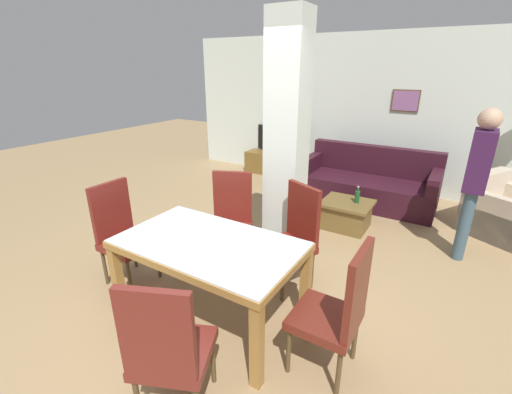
{
  "coord_description": "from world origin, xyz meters",
  "views": [
    {
      "loc": [
        1.68,
        -1.96,
        2.16
      ],
      "look_at": [
        0.0,
        0.77,
        0.92
      ],
      "focal_mm": 24.0,
      "sensor_mm": 36.0,
      "label": 1
    }
  ],
  "objects": [
    {
      "name": "ground_plane",
      "position": [
        0.0,
        0.0,
        0.0
      ],
      "size": [
        18.0,
        18.0,
        0.0
      ],
      "primitive_type": "plane",
      "color": "#9D7F55"
    },
    {
      "name": "back_wall",
      "position": [
        0.0,
        4.44,
        1.35
      ],
      "size": [
        7.2,
        0.09,
        2.7
      ],
      "color": "silver",
      "rests_on": "ground_plane"
    },
    {
      "name": "divider_pillar",
      "position": [
        0.01,
        1.39,
        1.35
      ],
      "size": [
        0.4,
        0.35,
        2.7
      ],
      "color": "silver",
      "rests_on": "ground_plane"
    },
    {
      "name": "dining_table",
      "position": [
        0.0,
        0.0,
        0.61
      ],
      "size": [
        1.56,
        0.92,
        0.77
      ],
      "color": "olive",
      "rests_on": "ground_plane"
    },
    {
      "name": "dining_chair_head_right",
      "position": [
        1.15,
        0.0,
        0.56
      ],
      "size": [
        0.46,
        0.46,
        1.07
      ],
      "rotation": [
        0.0,
        0.0,
        1.57
      ],
      "color": "#5F2116",
      "rests_on": "ground_plane"
    },
    {
      "name": "dining_chair_far_left",
      "position": [
        -0.39,
        0.86,
        0.56
      ],
      "size": [
        0.61,
        0.61,
        1.07
      ],
      "rotation": [
        0.0,
        0.0,
        -2.72
      ],
      "color": "maroon",
      "rests_on": "ground_plane"
    },
    {
      "name": "dining_chair_far_right",
      "position": [
        0.39,
        0.86,
        0.56
      ],
      "size": [
        0.61,
        0.61,
        1.07
      ],
      "rotation": [
        0.0,
        0.0,
        2.72
      ],
      "color": "maroon",
      "rests_on": "ground_plane"
    },
    {
      "name": "dining_chair_near_right",
      "position": [
        0.39,
        -0.88,
        0.56
      ],
      "size": [
        0.61,
        0.61,
        1.07
      ],
      "rotation": [
        0.0,
        0.0,
        0.41
      ],
      "color": "maroon",
      "rests_on": "ground_plane"
    },
    {
      "name": "dining_chair_head_left",
      "position": [
        -1.16,
        0.0,
        0.56
      ],
      "size": [
        0.46,
        0.46,
        1.07
      ],
      "rotation": [
        0.0,
        0.0,
        -1.57
      ],
      "color": "maroon",
      "rests_on": "ground_plane"
    },
    {
      "name": "sofa",
      "position": [
        0.45,
        3.59,
        0.3
      ],
      "size": [
        2.13,
        0.92,
        0.9
      ],
      "rotation": [
        0.0,
        0.0,
        3.14
      ],
      "color": "#32111D",
      "rests_on": "ground_plane"
    },
    {
      "name": "armchair",
      "position": [
        2.32,
        3.34,
        0.28
      ],
      "size": [
        1.16,
        1.15,
        0.81
      ],
      "rotation": [
        0.0,
        0.0,
        4.19
      ],
      "color": "#C6B39B",
      "rests_on": "ground_plane"
    },
    {
      "name": "coffee_table",
      "position": [
        0.46,
        2.45,
        0.2
      ],
      "size": [
        0.67,
        0.59,
        0.39
      ],
      "color": "brown",
      "rests_on": "ground_plane"
    },
    {
      "name": "bottle",
      "position": [
        0.57,
        2.49,
        0.48
      ],
      "size": [
        0.07,
        0.07,
        0.24
      ],
      "color": "#194C23",
      "rests_on": "coffee_table"
    },
    {
      "name": "tv_stand",
      "position": [
        -1.64,
        4.16,
        0.22
      ],
      "size": [
        1.22,
        0.4,
        0.44
      ],
      "color": "brown",
      "rests_on": "ground_plane"
    },
    {
      "name": "tv_screen",
      "position": [
        -1.64,
        4.16,
        0.7
      ],
      "size": [
        1.02,
        0.51,
        0.53
      ],
      "rotation": [
        0.0,
        0.0,
        2.71
      ],
      "color": "black",
      "rests_on": "tv_stand"
    },
    {
      "name": "standing_person",
      "position": [
        1.87,
        2.41,
        1.01
      ],
      "size": [
        0.23,
        0.39,
        1.75
      ],
      "rotation": [
        0.0,
        0.0,
        1.54
      ],
      "color": "#3B5362",
      "rests_on": "ground_plane"
    }
  ]
}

